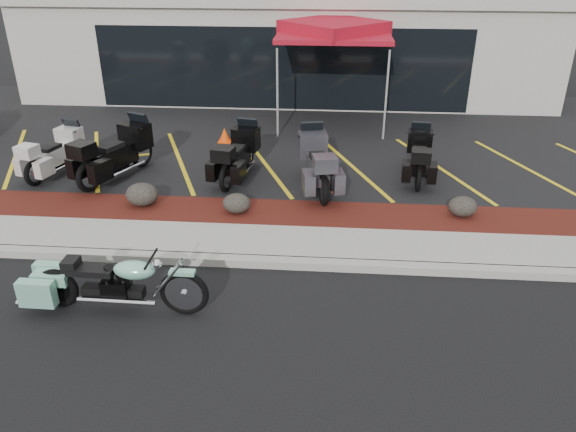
# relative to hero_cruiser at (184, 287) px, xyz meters

# --- Properties ---
(ground) EXTENTS (90.00, 90.00, 0.00)m
(ground) POSITION_rel_hero_cruiser_xyz_m (0.51, 0.64, -0.51)
(ground) COLOR black
(ground) RESTS_ON ground
(curb) EXTENTS (24.00, 0.25, 0.15)m
(curb) POSITION_rel_hero_cruiser_xyz_m (0.51, 1.54, -0.44)
(curb) COLOR gray
(curb) RESTS_ON ground
(sidewalk) EXTENTS (24.00, 1.20, 0.15)m
(sidewalk) POSITION_rel_hero_cruiser_xyz_m (0.51, 2.24, -0.44)
(sidewalk) COLOR gray
(sidewalk) RESTS_ON ground
(mulch_bed) EXTENTS (24.00, 1.20, 0.16)m
(mulch_bed) POSITION_rel_hero_cruiser_xyz_m (0.51, 3.44, -0.43)
(mulch_bed) COLOR #3C120D
(mulch_bed) RESTS_ON ground
(upper_lot) EXTENTS (26.00, 9.60, 0.15)m
(upper_lot) POSITION_rel_hero_cruiser_xyz_m (0.51, 8.84, -0.44)
(upper_lot) COLOR black
(upper_lot) RESTS_ON ground
(dealership_building) EXTENTS (18.00, 8.16, 4.00)m
(dealership_building) POSITION_rel_hero_cruiser_xyz_m (0.51, 15.11, 1.49)
(dealership_building) COLOR #A5A195
(dealership_building) RESTS_ON ground
(boulder_left) EXTENTS (0.70, 0.58, 0.49)m
(boulder_left) POSITION_rel_hero_cruiser_xyz_m (-1.79, 3.54, -0.11)
(boulder_left) COLOR black
(boulder_left) RESTS_ON mulch_bed
(boulder_mid) EXTENTS (0.58, 0.48, 0.41)m
(boulder_mid) POSITION_rel_hero_cruiser_xyz_m (0.27, 3.35, -0.15)
(boulder_mid) COLOR black
(boulder_mid) RESTS_ON mulch_bed
(boulder_right) EXTENTS (0.59, 0.49, 0.42)m
(boulder_right) POSITION_rel_hero_cruiser_xyz_m (4.91, 3.56, -0.14)
(boulder_right) COLOR black
(boulder_right) RESTS_ON mulch_bed
(hero_cruiser) EXTENTS (2.92, 0.78, 1.02)m
(hero_cruiser) POSITION_rel_hero_cruiser_xyz_m (0.00, 0.00, 0.00)
(hero_cruiser) COLOR #7DC3A5
(hero_cruiser) RESTS_ON ground
(touring_white) EXTENTS (1.26, 2.15, 1.18)m
(touring_white) POSITION_rel_hero_cruiser_xyz_m (-4.23, 5.83, 0.23)
(touring_white) COLOR silver
(touring_white) RESTS_ON upper_lot
(touring_black_front) EXTENTS (1.80, 2.56, 1.39)m
(touring_black_front) POSITION_rel_hero_cruiser_xyz_m (-2.50, 5.76, 0.33)
(touring_black_front) COLOR black
(touring_black_front) RESTS_ON upper_lot
(touring_black_mid) EXTENTS (1.21, 2.28, 1.26)m
(touring_black_mid) POSITION_rel_hero_cruiser_xyz_m (0.14, 5.96, 0.27)
(touring_black_mid) COLOR black
(touring_black_mid) RESTS_ON upper_lot
(touring_grey) EXTENTS (1.32, 2.44, 1.34)m
(touring_grey) POSITION_rel_hero_cruiser_xyz_m (1.72, 5.53, 0.31)
(touring_grey) COLOR #333238
(touring_grey) RESTS_ON upper_lot
(touring_black_rear) EXTENTS (1.01, 2.11, 1.18)m
(touring_black_rear) POSITION_rel_hero_cruiser_xyz_m (4.34, 6.26, 0.23)
(touring_black_rear) COLOR black
(touring_black_rear) RESTS_ON upper_lot
(traffic_cone) EXTENTS (0.42, 0.42, 0.40)m
(traffic_cone) POSITION_rel_hero_cruiser_xyz_m (-0.80, 7.82, -0.16)
(traffic_cone) COLOR #E54107
(traffic_cone) RESTS_ON upper_lot
(popup_canopy) EXTENTS (3.35, 3.35, 3.01)m
(popup_canopy) POSITION_rel_hero_cruiser_xyz_m (2.14, 9.93, 2.37)
(popup_canopy) COLOR silver
(popup_canopy) RESTS_ON upper_lot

